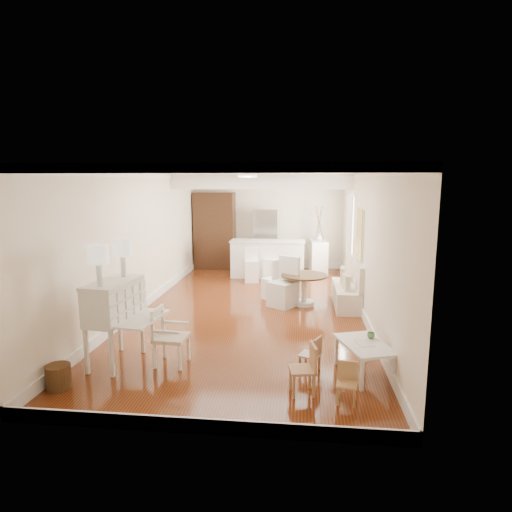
% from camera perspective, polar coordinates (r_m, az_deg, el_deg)
% --- Properties ---
extents(room, '(9.00, 9.04, 2.82)m').
position_cam_1_polar(room, '(8.92, -0.21, 5.76)').
color(room, brown).
rests_on(room, ground).
extents(secretary_bureau, '(1.07, 1.09, 1.24)m').
position_cam_1_polar(secretary_bureau, '(6.58, -18.28, -8.38)').
color(secretary_bureau, white).
rests_on(secretary_bureau, ground).
extents(gustavian_armchair, '(0.51, 0.51, 0.84)m').
position_cam_1_polar(gustavian_armchair, '(6.39, -11.23, -10.48)').
color(gustavian_armchair, white).
rests_on(gustavian_armchair, ground).
extents(wicker_basket, '(0.33, 0.33, 0.31)m').
position_cam_1_polar(wicker_basket, '(6.23, -24.85, -14.40)').
color(wicker_basket, '#4B2F17').
rests_on(wicker_basket, ground).
extents(kids_table, '(0.81, 1.04, 0.46)m').
position_cam_1_polar(kids_table, '(6.19, 14.20, -13.20)').
color(kids_table, white).
rests_on(kids_table, ground).
extents(kids_chair_a, '(0.37, 0.37, 0.65)m').
position_cam_1_polar(kids_chair_a, '(5.52, 6.19, -14.74)').
color(kids_chair_a, '#AA774D').
rests_on(kids_chair_a, ground).
extents(kids_chair_b, '(0.34, 0.34, 0.54)m').
position_cam_1_polar(kids_chair_b, '(6.11, 7.19, -12.86)').
color(kids_chair_b, '#AD734E').
rests_on(kids_chair_b, ground).
extents(kids_chair_c, '(0.27, 0.27, 0.50)m').
position_cam_1_polar(kids_chair_c, '(5.43, 12.02, -16.26)').
color(kids_chair_c, tan).
rests_on(kids_chair_c, ground).
extents(banquette, '(0.52, 1.60, 0.98)m').
position_cam_1_polar(banquette, '(9.32, 11.96, -3.57)').
color(banquette, silver).
rests_on(banquette, ground).
extents(dining_table, '(1.17, 1.17, 0.67)m').
position_cam_1_polar(dining_table, '(9.24, 6.41, -4.51)').
color(dining_table, '#4D3118').
rests_on(dining_table, ground).
extents(slip_chair_near, '(0.71, 0.71, 1.06)m').
position_cam_1_polar(slip_chair_near, '(9.08, 3.61, -3.49)').
color(slip_chair_near, white).
rests_on(slip_chair_near, ground).
extents(slip_chair_far, '(0.65, 0.65, 0.95)m').
position_cam_1_polar(slip_chair_far, '(9.61, 2.54, -3.06)').
color(slip_chair_far, white).
rests_on(slip_chair_far, ground).
extents(breakfast_counter, '(2.05, 0.65, 1.03)m').
position_cam_1_polar(breakfast_counter, '(11.84, 1.57, -0.38)').
color(breakfast_counter, white).
rests_on(breakfast_counter, ground).
extents(bar_stool_left, '(0.42, 0.42, 0.91)m').
position_cam_1_polar(bar_stool_left, '(11.28, -0.58, -1.20)').
color(bar_stool_left, white).
rests_on(bar_stool_left, ground).
extents(bar_stool_right, '(0.39, 0.39, 0.92)m').
position_cam_1_polar(bar_stool_right, '(11.55, 1.99, -0.92)').
color(bar_stool_right, white).
rests_on(bar_stool_right, ground).
extents(pantry_cabinet, '(1.20, 0.60, 2.30)m').
position_cam_1_polar(pantry_cabinet, '(13.05, -5.51, 3.35)').
color(pantry_cabinet, '#381E11').
rests_on(pantry_cabinet, ground).
extents(fridge, '(0.75, 0.65, 1.80)m').
position_cam_1_polar(fridge, '(12.80, 2.84, 2.13)').
color(fridge, silver).
rests_on(fridge, ground).
extents(sideboard, '(0.52, 1.03, 0.96)m').
position_cam_1_polar(sideboard, '(12.51, 8.30, -0.09)').
color(sideboard, silver).
rests_on(sideboard, ground).
extents(pencil_cup, '(0.11, 0.11, 0.09)m').
position_cam_1_polar(pencil_cup, '(6.29, 15.08, -10.19)').
color(pencil_cup, '#5B9356').
rests_on(pencil_cup, kids_table).
extents(branch_vase, '(0.19, 0.19, 0.19)m').
position_cam_1_polar(branch_vase, '(12.40, 8.44, 2.51)').
color(branch_vase, white).
rests_on(branch_vase, sideboard).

